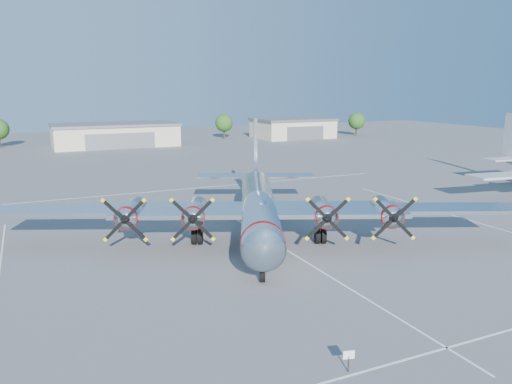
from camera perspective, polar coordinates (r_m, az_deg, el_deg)
name	(u,v)px	position (r m, az deg, el deg)	size (l,w,h in m)	color
ground	(266,237)	(46.17, 1.13, -5.22)	(260.00, 260.00, 0.00)	#4F4F51
parking_lines	(274,243)	(44.67, 2.11, -5.81)	(60.00, 50.08, 0.01)	silver
hangar_center	(115,135)	(123.66, -15.78, 6.33)	(28.60, 14.60, 5.40)	beige
hangar_east	(293,128)	(139.47, 4.21, 7.31)	(20.60, 14.60, 5.40)	beige
tree_east	(224,123)	(137.21, -3.68, 7.88)	(4.80, 4.80, 6.64)	#382619
tree_far_east	(357,121)	(148.46, 11.43, 7.96)	(4.80, 4.80, 6.64)	#382619
main_bomber_b29	(258,237)	(46.26, 0.27, -5.19)	(46.21, 31.61, 10.22)	silver
info_placard	(349,357)	(25.72, 10.55, -18.05)	(0.58, 0.18, 1.11)	black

